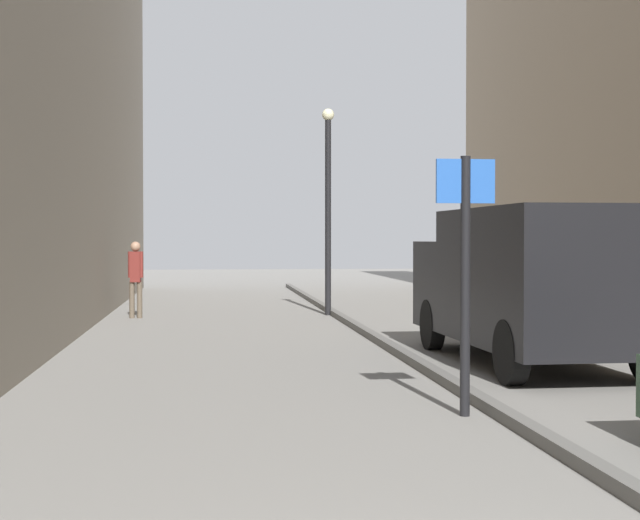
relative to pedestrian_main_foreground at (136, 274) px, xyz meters
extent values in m
plane|color=gray|center=(2.90, -6.76, -0.98)|extent=(80.00, 80.00, 0.00)
cube|color=#615F5B|center=(4.48, -6.76, -0.92)|extent=(0.16, 40.00, 0.12)
cylinder|color=brown|center=(-0.08, 0.01, -0.58)|extent=(0.12, 0.12, 0.80)
cylinder|color=brown|center=(0.08, -0.01, -0.58)|extent=(0.12, 0.12, 0.80)
cube|color=maroon|center=(0.00, 0.00, 0.16)|extent=(0.24, 0.21, 0.68)
cylinder|color=maroon|center=(-0.12, 0.01, 0.21)|extent=(0.10, 0.10, 0.58)
cylinder|color=maroon|center=(0.12, -0.01, 0.21)|extent=(0.10, 0.10, 0.58)
sphere|color=#9E755B|center=(0.00, 0.00, 0.61)|extent=(0.22, 0.22, 0.22)
cube|color=black|center=(6.10, -9.20, 0.28)|extent=(2.06, 3.91, 1.85)
cube|color=black|center=(6.04, -6.51, 0.05)|extent=(2.01, 1.55, 1.39)
cube|color=black|center=(6.03, -5.99, 0.35)|extent=(1.66, 0.08, 0.61)
cylinder|color=black|center=(5.16, -6.69, -0.58)|extent=(0.24, 0.81, 0.80)
cylinder|color=black|center=(6.93, -6.64, -0.58)|extent=(0.24, 0.81, 0.80)
cylinder|color=black|center=(5.25, -10.45, -0.58)|extent=(0.24, 0.81, 0.80)
cylinder|color=black|center=(4.16, -12.35, 0.32)|extent=(0.10, 0.10, 2.60)
cube|color=#2659B2|center=(4.16, -12.35, 1.37)|extent=(0.60, 0.04, 0.44)
cylinder|color=black|center=(4.35, 0.36, 1.27)|extent=(0.14, 0.14, 4.50)
sphere|color=beige|center=(4.35, 0.36, 3.64)|extent=(0.28, 0.28, 0.28)
camera|label=1|loc=(1.61, -21.75, 0.80)|focal=54.25mm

